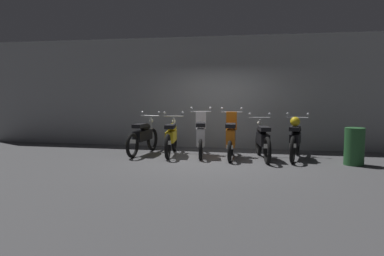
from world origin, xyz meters
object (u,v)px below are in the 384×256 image
Objects in this scene: motorbike_slot_0 at (143,136)px; motorbike_slot_5 at (295,138)px; motorbike_slot_4 at (263,140)px; motorbike_slot_1 at (171,137)px; trash_bin at (354,146)px; motorbike_slot_3 at (231,138)px; motorbike_slot_2 at (201,136)px.

motorbike_slot_0 is 4.03m from motorbike_slot_5.
motorbike_slot_0 is at bearing 176.98° from motorbike_slot_4.
motorbike_slot_0 is at bearing 177.23° from motorbike_slot_1.
motorbike_slot_0 is 5.35m from trash_bin.
motorbike_slot_4 is (0.80, -0.01, -0.04)m from motorbike_slot_3.
motorbike_slot_4 is at bearing -1.00° from motorbike_slot_3.
motorbike_slot_3 is at bearing -3.69° from motorbike_slot_0.
motorbike_slot_2 is 1.62m from motorbike_slot_4.
motorbike_slot_2 and motorbike_slot_3 have the same top height.
motorbike_slot_2 is at bearing 170.42° from motorbike_slot_3.
motorbike_slot_1 is 2.42m from motorbike_slot_4.
motorbike_slot_2 is 3.75m from trash_bin.
motorbike_slot_2 is at bearing -178.76° from motorbike_slot_5.
motorbike_slot_0 is 1.01× the size of motorbike_slot_4.
motorbike_slot_5 reaches higher than trash_bin.
trash_bin is (4.52, -0.49, -0.06)m from motorbike_slot_1.
motorbike_slot_3 is (0.81, -0.14, 0.00)m from motorbike_slot_2.
trash_bin is at bearing -5.64° from motorbike_slot_0.
motorbike_slot_2 is (0.80, 0.02, 0.04)m from motorbike_slot_1.
motorbike_slot_5 is 1.40m from trash_bin.
motorbike_slot_4 is 2.13m from trash_bin.
motorbike_slot_5 is 2.22× the size of trash_bin.
motorbike_slot_5 is at bearing 1.24° from motorbike_slot_2.
motorbike_slot_3 is 0.87× the size of motorbike_slot_4.
motorbike_slot_0 is 1.01× the size of motorbike_slot_5.
motorbike_slot_0 is 1.17× the size of motorbike_slot_2.
motorbike_slot_3 is at bearing 172.75° from trash_bin.
motorbike_slot_4 is at bearing -165.94° from motorbike_slot_5.
motorbike_slot_2 is at bearing -0.68° from motorbike_slot_0.
motorbike_slot_0 is 1.60m from motorbike_slot_2.
trash_bin is at bearing -6.14° from motorbike_slot_1.
motorbike_slot_0 and motorbike_slot_5 have the same top height.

